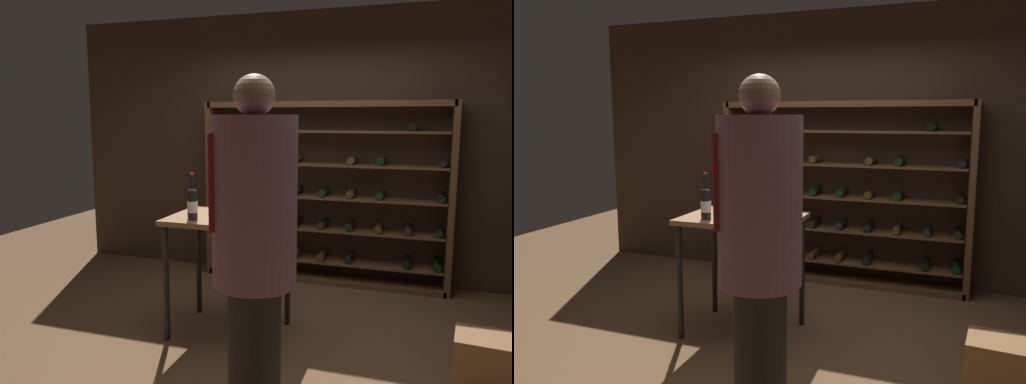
# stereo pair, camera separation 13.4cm
# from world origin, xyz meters

# --- Properties ---
(ground_plane) EXTENTS (9.62, 9.62, 0.00)m
(ground_plane) POSITION_xyz_m (0.00, 0.00, 0.00)
(ground_plane) COLOR brown
(back_wall) EXTENTS (5.73, 0.10, 2.85)m
(back_wall) POSITION_xyz_m (0.00, 1.81, 1.42)
(back_wall) COLOR #3D2B1E
(back_wall) RESTS_ON ground
(wine_rack) EXTENTS (2.56, 0.32, 1.90)m
(wine_rack) POSITION_xyz_m (0.10, 1.60, 0.92)
(wine_rack) COLOR brown
(wine_rack) RESTS_ON ground
(tasting_table) EXTENTS (0.92, 0.69, 0.96)m
(tasting_table) POSITION_xyz_m (-0.36, 0.09, 0.84)
(tasting_table) COLOR brown
(tasting_table) RESTS_ON ground
(person_guest_blue_shirt) EXTENTS (0.46, 0.46, 1.97)m
(person_guest_blue_shirt) POSITION_xyz_m (0.23, -1.02, 1.08)
(person_guest_blue_shirt) COLOR black
(person_guest_blue_shirt) RESTS_ON ground
(wine_crate) EXTENTS (0.51, 0.39, 0.35)m
(wine_crate) POSITION_xyz_m (1.57, -0.17, 0.17)
(wine_crate) COLOR brown
(wine_crate) RESTS_ON ground
(wine_bottle_green_slim) EXTENTS (0.08, 0.08, 0.36)m
(wine_bottle_green_slim) POSITION_xyz_m (-0.58, -0.12, 1.09)
(wine_bottle_green_slim) COLOR black
(wine_bottle_green_slim) RESTS_ON tasting_table
(wine_bottle_gold_foil) EXTENTS (0.09, 0.09, 0.33)m
(wine_bottle_gold_foil) POSITION_xyz_m (-0.24, 0.37, 1.09)
(wine_bottle_gold_foil) COLOR black
(wine_bottle_gold_foil) RESTS_ON tasting_table
(wine_glass_stemmed_left) EXTENTS (0.07, 0.07, 0.15)m
(wine_glass_stemmed_left) POSITION_xyz_m (-0.16, 0.13, 1.08)
(wine_glass_stemmed_left) COLOR silver
(wine_glass_stemmed_left) RESTS_ON tasting_table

